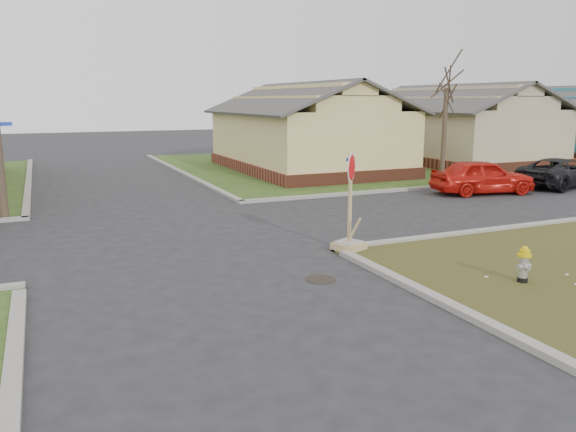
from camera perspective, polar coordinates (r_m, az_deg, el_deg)
name	(u,v)px	position (r m, az deg, el deg)	size (l,w,h in m)	color
ground	(213,286)	(11.63, -7.61, -7.10)	(120.00, 120.00, 0.00)	#242427
verge_far_right	(463,158)	(38.17, 17.34, 5.63)	(37.00, 19.00, 0.05)	#274418
curbs	(163,234)	(16.31, -12.57, -1.78)	(80.00, 40.00, 0.12)	gray
manhole	(320,279)	(11.95, 3.32, -6.45)	(0.64, 0.64, 0.01)	black
side_house_yellow	(306,129)	(30.09, 1.83, 8.79)	(7.60, 11.60, 4.70)	brown
side_house_tan	(456,126)	(35.58, 16.69, 8.76)	(7.60, 11.60, 4.70)	brown
side_house_teal	(574,123)	(42.73, 27.08, 8.40)	(7.60, 11.60, 4.70)	brown
tree_mid_right	(444,135)	(26.91, 15.57, 7.94)	(0.22, 0.22, 4.20)	#3E3224
fire_hydrant	(524,262)	(12.50, 22.84, -4.35)	(0.28, 0.28, 0.76)	black
stop_sign	(349,229)	(14.07, 6.26, -1.30)	(0.69, 0.67, 2.43)	tan
red_sedan	(482,176)	(23.95, 19.15, 3.81)	(1.65, 4.11, 1.40)	red
dark_pickup	(560,172)	(27.22, 25.92, 4.01)	(2.08, 4.50, 1.25)	black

